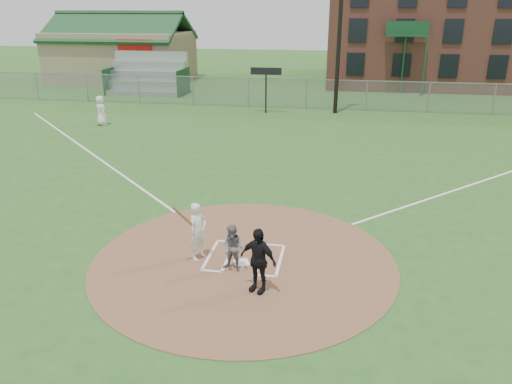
% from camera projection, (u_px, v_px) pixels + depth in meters
% --- Properties ---
extents(ground, '(140.00, 140.00, 0.00)m').
position_uv_depth(ground, '(244.00, 261.00, 13.85)').
color(ground, '#27561D').
rests_on(ground, ground).
extents(dirt_circle, '(8.40, 8.40, 0.02)m').
position_uv_depth(dirt_circle, '(244.00, 260.00, 13.85)').
color(dirt_circle, brown).
rests_on(dirt_circle, ground).
extents(home_plate, '(0.52, 0.52, 0.03)m').
position_uv_depth(home_plate, '(241.00, 263.00, 13.67)').
color(home_plate, white).
rests_on(home_plate, dirt_circle).
extents(foul_line_first, '(17.04, 17.04, 0.01)m').
position_uv_depth(foul_line_first, '(498.00, 176.00, 20.71)').
color(foul_line_first, white).
rests_on(foul_line_first, ground).
extents(foul_line_third, '(17.04, 17.04, 0.01)m').
position_uv_depth(foul_line_third, '(94.00, 155.00, 23.59)').
color(foul_line_third, white).
rests_on(foul_line_third, ground).
extents(catcher, '(0.73, 0.63, 1.28)m').
position_uv_depth(catcher, '(233.00, 248.00, 13.11)').
color(catcher, slate).
rests_on(catcher, dirt_circle).
extents(umpire, '(1.07, 0.75, 1.68)m').
position_uv_depth(umpire, '(258.00, 260.00, 12.08)').
color(umpire, black).
rests_on(umpire, dirt_circle).
extents(ondeck_player, '(0.99, 0.97, 1.72)m').
position_uv_depth(ondeck_player, '(101.00, 111.00, 29.27)').
color(ondeck_player, white).
rests_on(ondeck_player, ground).
extents(batters_boxes, '(2.08, 1.88, 0.01)m').
position_uv_depth(batters_boxes, '(245.00, 257.00, 13.98)').
color(batters_boxes, white).
rests_on(batters_boxes, dirt_circle).
extents(batter_at_plate, '(0.84, 1.01, 1.78)m').
position_uv_depth(batter_at_plate, '(198.00, 231.00, 13.67)').
color(batter_at_plate, white).
rests_on(batter_at_plate, dirt_circle).
extents(outfield_fence, '(56.08, 0.08, 2.03)m').
position_uv_depth(outfield_fence, '(306.00, 94.00, 33.79)').
color(outfield_fence, slate).
rests_on(outfield_fence, ground).
extents(bleachers, '(6.08, 3.20, 3.20)m').
position_uv_depth(bleachers, '(147.00, 73.00, 39.55)').
color(bleachers, '#B7BABF').
rests_on(bleachers, ground).
extents(clubhouse, '(12.20, 8.71, 6.23)m').
position_uv_depth(clubhouse, '(122.00, 54.00, 46.33)').
color(clubhouse, '#9A8968').
rests_on(clubhouse, ground).
extents(light_pole, '(1.20, 0.30, 12.22)m').
position_uv_depth(light_pole, '(341.00, 6.00, 30.59)').
color(light_pole, black).
rests_on(light_pole, ground).
extents(scoreboard_sign, '(2.00, 0.10, 2.93)m').
position_uv_depth(scoreboard_sign, '(266.00, 76.00, 32.05)').
color(scoreboard_sign, black).
rests_on(scoreboard_sign, ground).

